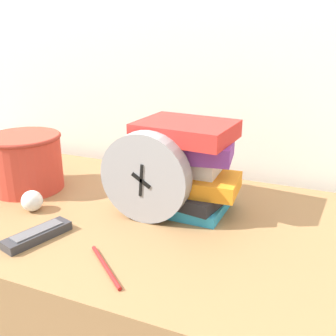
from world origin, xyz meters
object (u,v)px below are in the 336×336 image
basket (25,160)px  book_stack (187,166)px  desk_clock (145,178)px  pen (106,267)px  tv_remote (37,235)px  crumpled_paper_ball (32,201)px

basket → book_stack: bearing=7.3°
desk_clock → book_stack: size_ratio=0.82×
desk_clock → pen: bearing=-85.0°
desk_clock → basket: 0.41m
basket → tv_remote: size_ratio=1.31×
pen → crumpled_paper_ball: bearing=154.0°
desk_clock → book_stack: bearing=58.4°
book_stack → crumpled_paper_ball: 0.40m
tv_remote → book_stack: bearing=49.3°
book_stack → pen: 0.34m
tv_remote → desk_clock: bearing=44.8°
desk_clock → crumpled_paper_ball: (-0.29, -0.07, -0.08)m
tv_remote → pen: bearing=-11.1°
book_stack → basket: size_ratio=1.27×
basket → pen: (0.42, -0.26, -0.08)m
desk_clock → basket: (-0.40, 0.05, -0.02)m
pen → book_stack: bearing=81.8°
desk_clock → tv_remote: size_ratio=1.37×
basket → pen: bearing=-32.0°
book_stack → desk_clock: bearing=-121.6°
desk_clock → basket: size_ratio=1.04×
book_stack → basket: bearing=-172.7°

